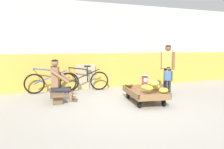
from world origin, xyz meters
name	(u,v)px	position (x,y,z in m)	size (l,w,h in m)	color
ground_plane	(138,109)	(0.00, 0.00, 0.00)	(80.00, 80.00, 0.00)	#A39E93
back_wall	(97,46)	(0.00, 3.19, 1.51)	(16.00, 0.30, 3.02)	gold
banana_cart	(145,93)	(0.49, 0.55, 0.24)	(1.07, 1.56, 0.36)	brown
banana_pile	(150,86)	(0.56, 0.42, 0.46)	(0.68, 1.45, 0.26)	yellow
low_bench	(56,94)	(-1.69, 1.51, 0.20)	(0.32, 1.11, 0.27)	brown
vendor_seated	(59,81)	(-1.61, 1.49, 0.57)	(0.73, 0.59, 1.14)	brown
plastic_crate	(144,89)	(1.05, 1.53, 0.15)	(0.36, 0.28, 0.30)	gold
weighing_scale	(145,79)	(1.05, 1.53, 0.45)	(0.30, 0.30, 0.29)	#28282D
bicycle_near_left	(51,82)	(-1.69, 2.73, 0.35)	(1.66, 0.48, 0.86)	black
bicycle_far_left	(84,80)	(-0.60, 2.67, 0.35)	(1.66, 0.48, 0.86)	black
sign_board	(85,77)	(-0.50, 2.97, 0.44)	(0.70, 0.19, 0.89)	#C6B289
customer_adult	(168,63)	(1.80, 1.40, 0.95)	(0.31, 0.46, 1.53)	#232328
customer_child	(168,78)	(1.61, 1.08, 0.54)	(0.21, 0.22, 0.88)	#232328
shopping_bag	(162,92)	(1.39, 1.08, 0.12)	(0.18, 0.12, 0.24)	#D13D4C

